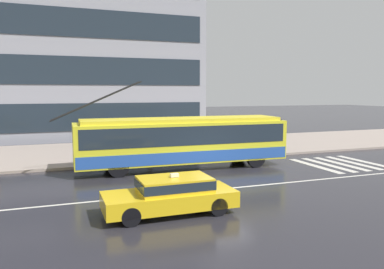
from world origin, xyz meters
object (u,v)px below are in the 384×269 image
at_px(trolleybus, 183,140).
at_px(pedestrian_at_shelter, 124,132).
at_px(pedestrian_approaching_curb, 150,129).
at_px(taxi_oncoming_near, 171,193).

height_order(trolleybus, pedestrian_at_shelter, trolleybus).
bearing_deg(pedestrian_at_shelter, pedestrian_approaching_curb, 20.84).
relative_size(pedestrian_at_shelter, pedestrian_approaching_curb, 0.95).
bearing_deg(trolleybus, taxi_oncoming_near, -111.66).
bearing_deg(trolleybus, pedestrian_at_shelter, 125.98).
height_order(taxi_oncoming_near, pedestrian_at_shelter, pedestrian_at_shelter).
bearing_deg(taxi_oncoming_near, pedestrian_approaching_curb, 79.67).
xyz_separation_m(pedestrian_at_shelter, pedestrian_approaching_curb, (1.79, 0.68, 0.08)).
relative_size(trolleybus, pedestrian_approaching_curb, 6.17).
xyz_separation_m(trolleybus, pedestrian_approaching_curb, (-0.78, 4.23, 0.27)).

